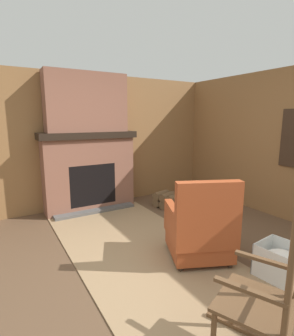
{
  "coord_description": "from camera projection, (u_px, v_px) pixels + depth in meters",
  "views": [
    {
      "loc": [
        2.09,
        -1.43,
        1.61
      ],
      "look_at": [
        -1.12,
        0.47,
        0.9
      ],
      "focal_mm": 28.0,
      "sensor_mm": 36.0,
      "label": 1
    }
  ],
  "objects": [
    {
      "name": "ground_plane",
      "position": [
        162.0,
        272.0,
        2.78
      ],
      "size": [
        14.0,
        14.0,
        0.0
      ],
      "primitive_type": "plane",
      "color": "brown"
    },
    {
      "name": "wood_panel_wall_left",
      "position": [
        84.0,
        142.0,
        4.73
      ],
      "size": [
        0.06,
        5.66,
        2.38
      ],
      "color": "olive",
      "rests_on": "ground"
    },
    {
      "name": "fireplace_hearth",
      "position": [
        90.0,
        172.0,
        4.62
      ],
      "size": [
        0.6,
        1.66,
        1.38
      ],
      "color": "brown",
      "rests_on": "ground"
    },
    {
      "name": "chimney_breast",
      "position": [
        86.0,
        102.0,
        4.41
      ],
      "size": [
        0.34,
        1.37,
        0.98
      ],
      "color": "brown",
      "rests_on": "fireplace_hearth"
    },
    {
      "name": "area_rug",
      "position": [
        146.0,
        254.0,
        3.15
      ],
      "size": [
        3.64,
        1.63,
        0.01
      ],
      "color": "#997A56",
      "rests_on": "ground"
    },
    {
      "name": "armchair",
      "position": [
        200.0,
        230.0,
        2.98
      ],
      "size": [
        0.9,
        0.91,
        0.98
      ],
      "rotation": [
        0.0,
        0.0,
        2.73
      ],
      "color": "#A84723",
      "rests_on": "ground"
    },
    {
      "name": "rocking_chair",
      "position": [
        262.0,
        310.0,
        1.67
      ],
      "size": [
        0.91,
        0.72,
        1.17
      ],
      "rotation": [
        0.0,
        0.0,
        3.55
      ],
      "color": "brown",
      "rests_on": "ground"
    },
    {
      "name": "firewood_stack",
      "position": [
        168.0,
        200.0,
        4.78
      ],
      "size": [
        0.53,
        0.44,
        0.28
      ],
      "rotation": [
        0.0,
        0.0,
        0.29
      ],
      "color": "brown",
      "rests_on": "ground"
    },
    {
      "name": "laundry_basket",
      "position": [
        282.0,
        262.0,
        2.65
      ],
      "size": [
        0.48,
        0.44,
        0.35
      ],
      "rotation": [
        0.0,
        0.0,
        0.12
      ],
      "color": "white",
      "rests_on": "ground"
    },
    {
      "name": "oil_lamp_vase",
      "position": [
        57.0,
        128.0,
        4.27
      ],
      "size": [
        0.09,
        0.09,
        0.22
      ],
      "color": "#99B29E",
      "rests_on": "fireplace_hearth"
    },
    {
      "name": "storage_case",
      "position": [
        97.0,
        128.0,
        4.62
      ],
      "size": [
        0.14,
        0.28,
        0.14
      ],
      "color": "black",
      "rests_on": "fireplace_hearth"
    }
  ]
}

